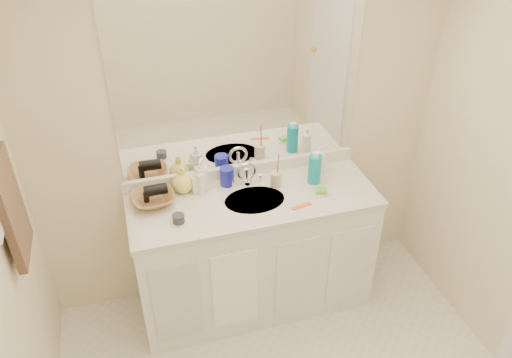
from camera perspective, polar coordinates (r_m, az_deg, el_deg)
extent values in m
cube|color=beige|center=(3.08, -1.72, 5.56)|extent=(2.60, 0.02, 2.40)
cube|color=white|center=(3.32, -0.25, -8.53)|extent=(1.50, 0.55, 0.85)
cube|color=silver|center=(3.04, -0.27, -2.39)|extent=(1.52, 0.57, 0.03)
cube|color=white|center=(3.21, -1.56, 1.03)|extent=(1.52, 0.03, 0.08)
cylinder|color=#B3A99C|center=(3.02, -0.16, -2.56)|extent=(0.37, 0.37, 0.02)
cylinder|color=silver|center=(3.12, -1.09, 0.31)|extent=(0.02, 0.02, 0.11)
cube|color=white|center=(2.92, -1.81, 11.73)|extent=(1.48, 0.01, 1.20)
cylinder|color=#161F9D|center=(3.12, -3.33, 0.31)|extent=(0.12, 0.12, 0.12)
cylinder|color=beige|center=(3.11, 2.30, -0.04)|extent=(0.09, 0.09, 0.10)
cylinder|color=#ED3E70|center=(3.06, 2.52, 1.58)|extent=(0.01, 0.03, 0.18)
cylinder|color=#0E94AA|center=(3.14, 6.71, 1.15)|extent=(0.10, 0.10, 0.19)
cylinder|color=white|center=(3.24, 7.37, 1.86)|extent=(0.07, 0.07, 0.16)
cube|color=white|center=(3.08, 7.40, -1.63)|extent=(0.10, 0.09, 0.01)
cube|color=#67CD32|center=(3.07, 7.43, -1.34)|extent=(0.08, 0.06, 0.02)
cube|color=orange|center=(2.97, 5.20, -3.09)|extent=(0.13, 0.05, 0.01)
cylinder|color=#2E2E35|center=(2.86, -8.85, -4.48)|extent=(0.09, 0.09, 0.05)
cylinder|color=white|center=(3.04, -6.32, -0.58)|extent=(0.05, 0.05, 0.14)
imported|color=white|center=(3.06, -6.19, 0.52)|extent=(0.11, 0.11, 0.22)
imported|color=#FFFBCF|center=(3.06, -6.79, -0.02)|extent=(0.09, 0.09, 0.17)
imported|color=#F7F260|center=(3.07, -8.41, -0.05)|extent=(0.17, 0.17, 0.17)
imported|color=olive|center=(3.03, -11.65, -2.21)|extent=(0.27, 0.27, 0.06)
cylinder|color=black|center=(3.00, -11.40, -1.23)|extent=(0.14, 0.07, 0.07)
cube|color=#38281E|center=(2.60, -26.15, -3.05)|extent=(0.04, 0.32, 0.55)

